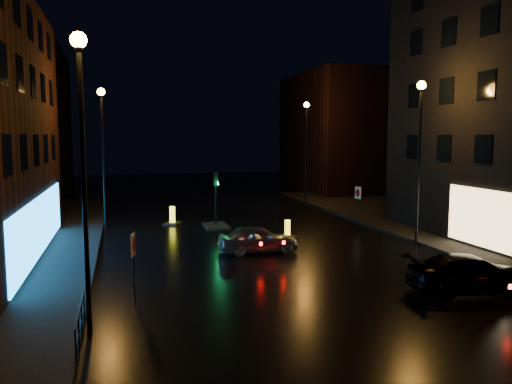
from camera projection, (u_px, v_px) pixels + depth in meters
ground at (320, 293)px, 18.01m from camera, size 120.00×120.00×0.00m
pavement_right at (489, 231)px, 29.31m from camera, size 12.00×44.00×0.15m
building_far_left at (18, 121)px, 46.64m from camera, size 8.00×16.00×14.00m
building_far_right at (337, 133)px, 51.93m from camera, size 8.00×14.00×12.00m
street_lamp_lnear at (82, 138)px, 13.44m from camera, size 0.44×0.44×8.37m
street_lamp_lfar at (103, 137)px, 28.79m from camera, size 0.44×0.44×8.37m
street_lamp_rnear at (420, 137)px, 25.17m from camera, size 0.44×0.44×8.37m
street_lamp_rfar at (306, 137)px, 40.52m from camera, size 0.44×0.44×8.37m
traffic_signal at (216, 219)px, 31.07m from camera, size 1.40×2.40×3.45m
guard_railing at (84, 300)px, 14.89m from camera, size 0.05×6.04×1.00m
silver_hatchback at (258, 239)px, 24.18m from camera, size 3.95×1.74×1.32m
dark_sedan at (471, 273)px, 18.06m from camera, size 4.83×2.44×1.34m
bollard_near at (287, 234)px, 27.81m from camera, size 1.08×1.31×0.99m
bollard_far at (172, 220)px, 31.96m from camera, size 1.34×1.57×1.16m
road_sign_left at (133, 251)px, 16.87m from camera, size 0.17×0.57×2.35m
road_sign_right at (358, 196)px, 32.04m from camera, size 0.16×0.58×2.40m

